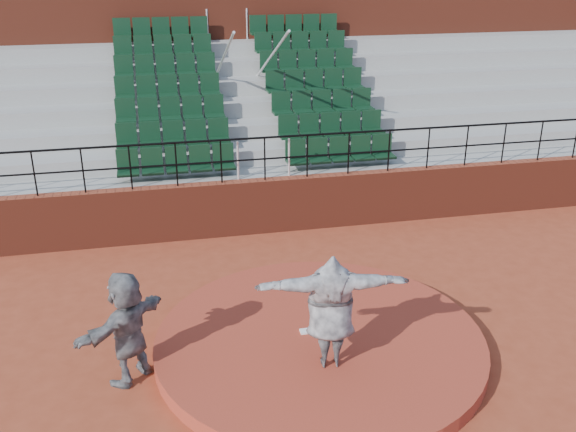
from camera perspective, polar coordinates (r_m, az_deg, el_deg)
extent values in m
plane|color=#933A21|center=(11.06, 2.81, -11.63)|extent=(90.00, 90.00, 0.00)
cylinder|color=#9D3623|center=(10.99, 2.82, -11.10)|extent=(5.50, 5.50, 0.25)
cube|color=white|center=(11.04, 2.63, -10.07)|extent=(0.60, 0.15, 0.03)
cube|color=maroon|center=(15.10, -2.01, 0.93)|extent=(24.00, 0.30, 1.30)
cylinder|color=black|center=(14.57, -2.10, 6.98)|extent=(24.00, 0.05, 0.05)
cylinder|color=black|center=(14.71, -2.08, 5.10)|extent=(24.00, 0.04, 0.04)
cylinder|color=black|center=(14.72, -21.63, 3.50)|extent=(0.04, 0.04, 1.00)
cylinder|color=black|center=(14.58, -17.76, 3.86)|extent=(0.04, 0.04, 1.00)
cylinder|color=black|center=(14.51, -13.84, 4.20)|extent=(0.04, 0.04, 1.00)
cylinder|color=black|center=(14.51, -9.89, 4.52)|extent=(0.04, 0.04, 1.00)
cylinder|color=black|center=(14.58, -5.96, 4.83)|extent=(0.04, 0.04, 1.00)
cylinder|color=black|center=(14.71, -2.08, 5.10)|extent=(0.04, 0.04, 1.00)
cylinder|color=black|center=(14.91, 1.72, 5.35)|extent=(0.04, 0.04, 1.00)
cylinder|color=black|center=(15.17, 5.41, 5.56)|extent=(0.04, 0.04, 1.00)
cylinder|color=black|center=(15.50, 8.96, 5.75)|extent=(0.04, 0.04, 1.00)
cylinder|color=black|center=(15.88, 12.35, 5.91)|extent=(0.04, 0.04, 1.00)
cylinder|color=black|center=(16.31, 15.58, 6.04)|extent=(0.04, 0.04, 1.00)
cylinder|color=black|center=(16.79, 18.63, 6.14)|extent=(0.04, 0.04, 1.00)
cylinder|color=black|center=(17.31, 21.51, 6.23)|extent=(0.04, 0.04, 1.00)
cylinder|color=black|center=(17.88, 24.21, 6.29)|extent=(0.04, 0.04, 1.00)
cube|color=gray|center=(15.62, -2.40, 1.69)|extent=(24.00, 0.85, 1.30)
cube|color=black|center=(15.11, -9.88, 4.70)|extent=(2.75, 0.48, 0.72)
cube|color=black|center=(15.74, 4.67, 5.68)|extent=(2.75, 0.48, 0.72)
cube|color=gray|center=(16.34, -2.93, 3.39)|extent=(24.00, 0.85, 1.70)
cube|color=black|center=(15.81, -10.15, 6.99)|extent=(2.75, 0.48, 0.72)
cube|color=black|center=(16.42, 3.86, 7.87)|extent=(2.75, 0.48, 0.72)
cube|color=gray|center=(17.08, -3.42, 4.94)|extent=(24.00, 0.85, 2.10)
cube|color=black|center=(16.54, -10.39, 9.09)|extent=(2.75, 0.48, 0.72)
cube|color=black|center=(17.12, 3.11, 9.88)|extent=(2.75, 0.48, 0.72)
cube|color=gray|center=(17.82, -3.87, 6.36)|extent=(24.00, 0.85, 2.50)
cube|color=black|center=(17.29, -10.62, 11.01)|extent=(2.75, 0.48, 0.72)
cube|color=black|center=(17.84, 2.41, 11.72)|extent=(2.75, 0.48, 0.72)
cube|color=gray|center=(18.58, -4.28, 7.66)|extent=(24.00, 0.85, 2.90)
cube|color=black|center=(18.05, -10.83, 12.77)|extent=(2.75, 0.48, 0.72)
cube|color=black|center=(18.58, 1.75, 13.42)|extent=(2.75, 0.48, 0.72)
cube|color=gray|center=(19.35, -4.67, 8.86)|extent=(24.00, 0.85, 3.30)
cube|color=black|center=(18.83, -11.02, 14.39)|extent=(2.75, 0.48, 0.72)
cube|color=black|center=(19.34, 1.14, 14.99)|extent=(2.75, 0.48, 0.72)
cube|color=gray|center=(20.12, -5.02, 9.97)|extent=(24.00, 0.85, 3.70)
cube|color=black|center=(19.62, -11.20, 15.87)|extent=(2.75, 0.48, 0.72)
cube|color=black|center=(20.11, 0.57, 16.43)|extent=(2.75, 0.48, 0.72)
cylinder|color=silver|center=(17.27, -6.07, 13.08)|extent=(0.06, 5.97, 2.46)
cylinder|color=silver|center=(17.44, -2.05, 13.28)|extent=(0.06, 5.97, 2.46)
cube|color=maroon|center=(21.72, -5.88, 15.42)|extent=(24.00, 3.00, 7.10)
imported|color=black|center=(9.79, 3.82, -8.42)|extent=(2.35, 0.90, 1.86)
imported|color=black|center=(10.17, -14.08, -9.58)|extent=(1.60, 1.58, 1.84)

